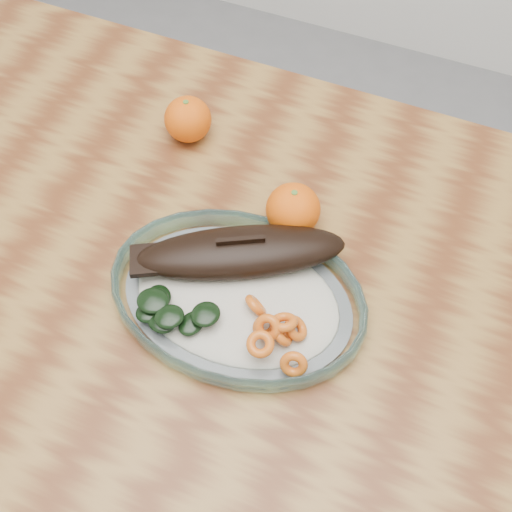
{
  "coord_description": "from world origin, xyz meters",
  "views": [
    {
      "loc": [
        0.26,
        -0.38,
        1.45
      ],
      "look_at": [
        0.09,
        0.03,
        0.77
      ],
      "focal_mm": 45.0,
      "sensor_mm": 36.0,
      "label": 1
    }
  ],
  "objects_px": {
    "dining_table": "(191,300)",
    "plated_meal": "(237,292)",
    "orange_left": "(188,119)",
    "orange_right": "(293,209)"
  },
  "relations": [
    {
      "from": "plated_meal",
      "to": "dining_table",
      "type": "bearing_deg",
      "value": 162.32
    },
    {
      "from": "dining_table",
      "to": "plated_meal",
      "type": "height_order",
      "value": "plated_meal"
    },
    {
      "from": "dining_table",
      "to": "orange_right",
      "type": "bearing_deg",
      "value": 45.47
    },
    {
      "from": "plated_meal",
      "to": "orange_left",
      "type": "height_order",
      "value": "plated_meal"
    },
    {
      "from": "dining_table",
      "to": "orange_left",
      "type": "distance_m",
      "value": 0.26
    },
    {
      "from": "plated_meal",
      "to": "orange_left",
      "type": "relative_size",
      "value": 8.7
    },
    {
      "from": "dining_table",
      "to": "plated_meal",
      "type": "xyz_separation_m",
      "value": [
        0.09,
        -0.02,
        0.12
      ]
    },
    {
      "from": "dining_table",
      "to": "orange_right",
      "type": "height_order",
      "value": "orange_right"
    },
    {
      "from": "orange_left",
      "to": "orange_right",
      "type": "bearing_deg",
      "value": -25.77
    },
    {
      "from": "orange_left",
      "to": "plated_meal",
      "type": "bearing_deg",
      "value": -52.19
    }
  ]
}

